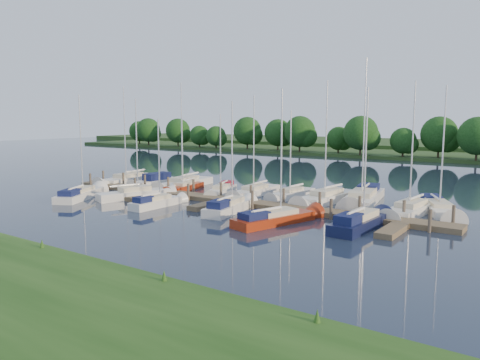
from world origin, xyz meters
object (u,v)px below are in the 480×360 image
Objects in this scene: sailboat_n_0 at (128,181)px; sailboat_n_5 at (255,193)px; motorboat at (155,182)px; dock at (223,201)px; sailboat_s_2 at (157,203)px.

sailboat_n_0 reaches higher than sailboat_n_5.
motorboat is 13.17m from sailboat_n_5.
sailboat_n_0 is 17.36m from sailboat_n_5.
dock is 6.08× the size of motorboat.
sailboat_n_0 is 1.15× the size of sailboat_n_5.
dock is at bearing 49.73° from sailboat_s_2.
sailboat_s_2 is at bearing 142.32° from sailboat_n_0.
sailboat_n_5 is (17.32, 1.15, -0.01)m from sailboat_n_0.
sailboat_n_0 is at bearing 10.45° from motorboat.
sailboat_n_0 is (-17.43, 4.33, 0.08)m from dock.
sailboat_n_5 reaches higher than motorboat.
sailboat_n_0 reaches higher than sailboat_s_2.
dock is 17.96m from sailboat_n_0.
sailboat_n_5 is 10.66m from sailboat_s_2.
sailboat_n_0 is at bearing -0.15° from sailboat_n_5.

